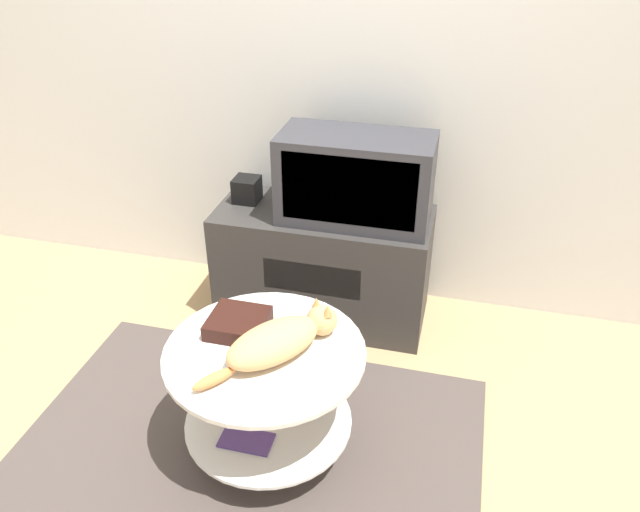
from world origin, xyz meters
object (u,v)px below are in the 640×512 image
Objects in this scene: dvd_box at (238,323)px; cat at (280,339)px; tv at (356,179)px; speaker at (247,190)px.

cat is (0.19, -0.08, 0.03)m from dvd_box.
dvd_box is at bearing -107.23° from tv.
speaker is at bearing 174.15° from tv.
tv is at bearing 72.77° from dvd_box.
tv is 5.69× the size of speaker.
speaker is 1.08m from cat.
dvd_box is at bearing 102.98° from cat.
speaker is 0.25× the size of cat.
tv is 0.90m from dvd_box.
cat is at bearing -64.21° from speaker.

